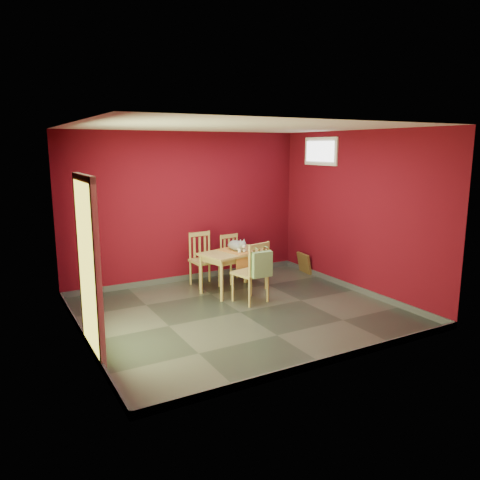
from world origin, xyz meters
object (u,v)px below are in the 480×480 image
chair_far_right (233,258)px  chair_far_left (204,259)px  chair_near (252,272)px  dining_table (234,256)px  tote_bag (262,264)px  picture_frame (304,263)px  cat (237,244)px

chair_far_right → chair_far_left: bearing=178.5°
chair_far_right → chair_near: chair_near is taller
dining_table → tote_bag: bearing=-89.7°
tote_bag → picture_frame: 2.21m
chair_far_right → cat: cat is taller
cat → picture_frame: (1.69, 0.34, -0.62)m
chair_far_left → cat: (0.37, -0.54, 0.33)m
chair_near → cat: (0.10, 0.70, 0.31)m
chair_far_right → picture_frame: size_ratio=2.12×
chair_far_left → tote_bag: bearing=-78.1°
dining_table → chair_far_left: chair_far_left is taller
dining_table → cat: (0.07, 0.05, 0.21)m
dining_table → chair_near: 0.66m
tote_bag → cat: cat is taller
chair_far_right → chair_near: (-0.31, -1.22, 0.06)m
dining_table → cat: 0.22m
dining_table → tote_bag: size_ratio=2.66×
cat → picture_frame: 1.83m
chair_near → chair_far_left: bearing=102.5°
chair_near → picture_frame: (1.79, 1.03, -0.31)m
chair_far_left → tote_bag: chair_far_left is taller
cat → chair_far_left: bearing=114.2°
chair_far_right → cat: bearing=-111.7°
chair_far_left → dining_table: bearing=-62.7°
cat → picture_frame: cat is taller
tote_bag → cat: size_ratio=0.98×
dining_table → chair_near: (-0.03, -0.65, -0.11)m
dining_table → picture_frame: dining_table is taller
chair_far_left → cat: bearing=-55.3°
dining_table → cat: cat is taller
cat → tote_bag: bearing=-104.6°
cat → chair_near: bearing=-108.6°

